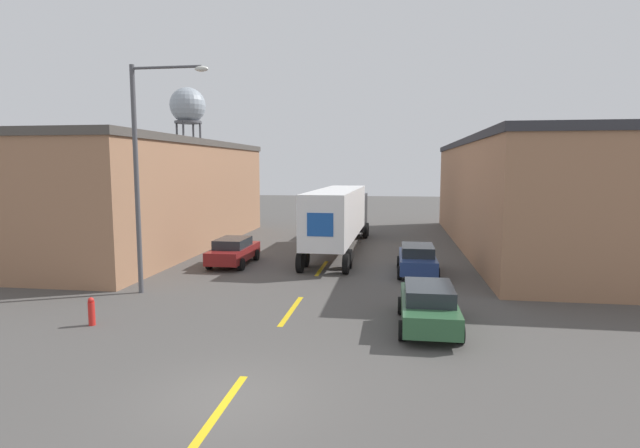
# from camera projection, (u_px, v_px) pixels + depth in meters

# --- Properties ---
(ground_plane) EXTENTS (160.00, 160.00, 0.00)m
(ground_plane) POSITION_uv_depth(u_px,v_px,m) (228.00, 399.00, 11.46)
(ground_plane) COLOR #4C4947
(road_centerline) EXTENTS (0.20, 19.50, 0.01)m
(road_centerline) POSITION_uv_depth(u_px,v_px,m) (291.00, 310.00, 18.46)
(road_centerline) COLOR gold
(road_centerline) RESTS_ON ground_plane
(warehouse_left) EXTENTS (8.96, 23.26, 7.01)m
(warehouse_left) POSITION_uv_depth(u_px,v_px,m) (148.00, 194.00, 32.78)
(warehouse_left) COLOR #9E7051
(warehouse_left) RESTS_ON ground_plane
(warehouse_right) EXTENTS (12.95, 27.77, 7.05)m
(warehouse_right) POSITION_uv_depth(u_px,v_px,m) (561.00, 194.00, 32.13)
(warehouse_right) COLOR #9E7051
(warehouse_right) RESTS_ON ground_plane
(semi_truck) EXTENTS (2.88, 15.90, 3.95)m
(semi_truck) POSITION_uv_depth(u_px,v_px,m) (340.00, 213.00, 31.45)
(semi_truck) COLOR black
(semi_truck) RESTS_ON ground_plane
(parked_car_left_far) EXTENTS (1.96, 4.49, 1.47)m
(parked_car_left_far) POSITION_uv_depth(u_px,v_px,m) (234.00, 251.00, 27.01)
(parked_car_left_far) COLOR maroon
(parked_car_left_far) RESTS_ON ground_plane
(parked_car_right_mid) EXTENTS (1.96, 4.49, 1.47)m
(parked_car_right_mid) POSITION_uv_depth(u_px,v_px,m) (417.00, 259.00, 24.65)
(parked_car_right_mid) COLOR navy
(parked_car_right_mid) RESTS_ON ground_plane
(parked_car_right_near) EXTENTS (1.96, 4.49, 1.47)m
(parked_car_right_near) POSITION_uv_depth(u_px,v_px,m) (428.00, 305.00, 16.42)
(parked_car_right_near) COLOR #2D5B38
(parked_car_right_near) RESTS_ON ground_plane
(water_tower) EXTENTS (4.77, 4.77, 15.86)m
(water_tower) POSITION_uv_depth(u_px,v_px,m) (188.00, 108.00, 67.06)
(water_tower) COLOR #47474C
(water_tower) RESTS_ON ground_plane
(street_lamp) EXTENTS (3.32, 0.32, 9.39)m
(street_lamp) POSITION_uv_depth(u_px,v_px,m) (144.00, 163.00, 20.43)
(street_lamp) COLOR #4C4C51
(street_lamp) RESTS_ON ground_plane
(fire_hydrant) EXTENTS (0.22, 0.22, 0.96)m
(fire_hydrant) POSITION_uv_depth(u_px,v_px,m) (92.00, 311.00, 16.71)
(fire_hydrant) COLOR red
(fire_hydrant) RESTS_ON ground_plane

